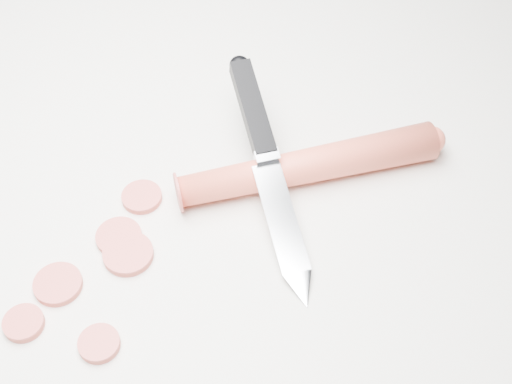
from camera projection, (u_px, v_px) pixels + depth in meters
The scene contains 9 objects.
ground at pixel (158, 220), 0.59m from camera, with size 2.40×2.40×0.00m, color silver.
carrot at pixel (308, 166), 0.61m from camera, with size 0.03×0.03×0.23m, color #E64A34.
carrot_slice_0 at pixel (24, 323), 0.53m from camera, with size 0.03×0.03×0.01m, color #C7443E.
carrot_slice_1 at pixel (142, 197), 0.60m from camera, with size 0.03×0.03×0.01m, color #C7443E.
carrot_slice_2 at pixel (119, 237), 0.58m from camera, with size 0.04×0.04×0.01m, color #C7443E.
carrot_slice_3 at pixel (99, 344), 0.52m from camera, with size 0.03×0.03×0.01m, color #C7443E.
carrot_slice_4 at pixel (128, 254), 0.57m from camera, with size 0.04×0.04×0.01m, color #C7443E.
carrot_slice_5 at pixel (58, 284), 0.55m from camera, with size 0.04×0.04×0.01m, color #C7443E.
kitchen_knife at pixel (271, 170), 0.58m from camera, with size 0.19×0.17×0.07m, color silver, non-canonical shape.
Camera 1 is at (0.27, -0.24, 0.48)m, focal length 50.00 mm.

